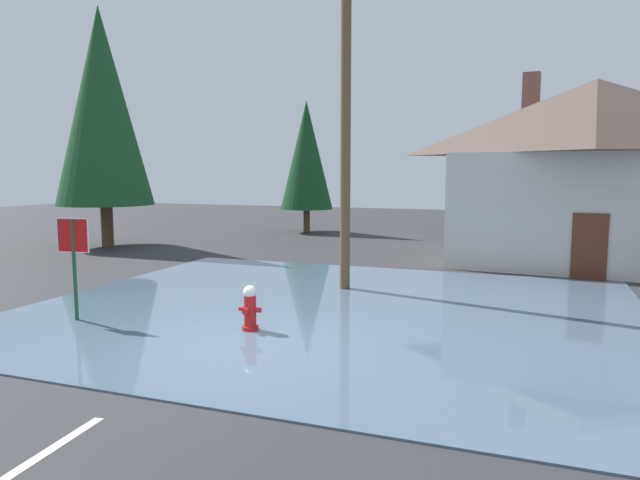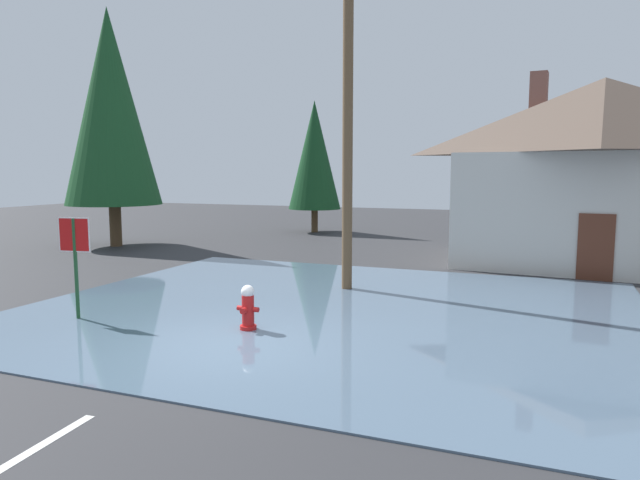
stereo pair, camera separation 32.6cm
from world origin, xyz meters
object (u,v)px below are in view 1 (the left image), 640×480
Objects in this scene: pine_tree_tall_left at (102,107)px; fire_hydrant at (250,309)px; stop_sign_near at (73,248)px; utility_pole at (346,116)px; pine_tree_mid_left at (306,155)px; house at (593,170)px.

fire_hydrant is at bearing -39.38° from pine_tree_tall_left.
utility_pole is at bearing 49.71° from stop_sign_near.
stop_sign_near is at bearing -83.79° from pine_tree_mid_left.
pine_tree_mid_left reaches higher than stop_sign_near.
stop_sign_near is 13.71m from pine_tree_tall_left.
stop_sign_near is 0.33× the size of pine_tree_mid_left.
house is at bearing 47.67° from stop_sign_near.
utility_pole reaches higher than house.
pine_tree_mid_left is at bearing 153.27° from house.
pine_tree_tall_left is at bearing -174.31° from house.
fire_hydrant is 19.53m from pine_tree_mid_left.
stop_sign_near is 4.11m from fire_hydrant.
pine_tree_tall_left is 1.45× the size of pine_tree_mid_left.
house is at bearing -26.73° from pine_tree_mid_left.
pine_tree_tall_left is 10.52m from pine_tree_mid_left.
house is (6.68, 6.97, -1.42)m from utility_pole.
house is at bearing 58.16° from fire_hydrant.
utility_pole is at bearing -22.28° from pine_tree_tall_left.
utility_pole is at bearing 83.41° from fire_hydrant.
pine_tree_mid_left reaches higher than fire_hydrant.
stop_sign_near is 7.54m from utility_pole.
house reaches higher than fire_hydrant.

